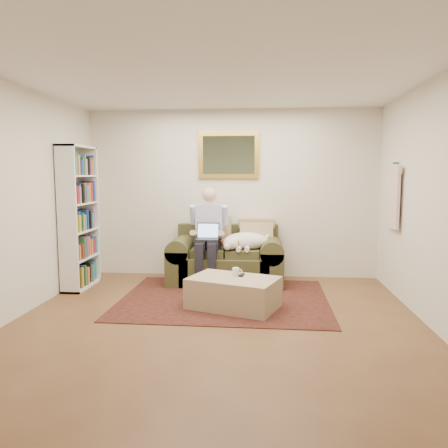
# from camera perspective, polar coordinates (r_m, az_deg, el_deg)

# --- Properties ---
(room_shell) EXTENTS (4.51, 5.00, 2.61)m
(room_shell) POSITION_cam_1_polar(r_m,az_deg,el_deg) (4.70, -0.86, 2.79)
(room_shell) COLOR brown
(room_shell) RESTS_ON ground
(rug) EXTENTS (2.66, 2.13, 0.01)m
(rug) POSITION_cam_1_polar(r_m,az_deg,el_deg) (5.73, 0.03, -9.72)
(rug) COLOR black
(rug) RESTS_ON room_shell
(sofa) EXTENTS (1.67, 0.85, 1.00)m
(sofa) POSITION_cam_1_polar(r_m,az_deg,el_deg) (6.51, 0.30, -5.14)
(sofa) COLOR #444324
(sofa) RESTS_ON room_shell
(seated_man) EXTENTS (0.55, 0.79, 1.41)m
(seated_man) POSITION_cam_1_polar(r_m,az_deg,el_deg) (6.32, -2.09, -1.69)
(seated_man) COLOR #8C97D8
(seated_man) RESTS_ON sofa
(laptop) EXTENTS (0.32, 0.26, 0.24)m
(laptop) POSITION_cam_1_polar(r_m,az_deg,el_deg) (6.25, -2.16, -1.47)
(laptop) COLOR black
(laptop) RESTS_ON seated_man
(sleeping_dog) EXTENTS (0.69, 0.43, 0.26)m
(sleeping_dog) POSITION_cam_1_polar(r_m,az_deg,el_deg) (6.35, 2.94, -2.24)
(sleeping_dog) COLOR white
(sleeping_dog) RESTS_ON sofa
(ottoman) EXTENTS (1.18, 0.96, 0.37)m
(ottoman) POSITION_cam_1_polar(r_m,az_deg,el_deg) (5.31, 1.25, -8.98)
(ottoman) COLOR tan
(ottoman) RESTS_ON room_shell
(coffee_mug) EXTENTS (0.08, 0.08, 0.10)m
(coffee_mug) POSITION_cam_1_polar(r_m,az_deg,el_deg) (5.35, 1.55, -6.27)
(coffee_mug) COLOR white
(coffee_mug) RESTS_ON ottoman
(tv_remote) EXTENTS (0.07, 0.15, 0.02)m
(tv_remote) POSITION_cam_1_polar(r_m,az_deg,el_deg) (5.37, 2.34, -6.66)
(tv_remote) COLOR black
(tv_remote) RESTS_ON ottoman
(bookshelf) EXTENTS (0.28, 0.80, 2.00)m
(bookshelf) POSITION_cam_1_polar(r_m,az_deg,el_deg) (6.49, -18.42, 0.83)
(bookshelf) COLOR white
(bookshelf) RESTS_ON room_shell
(wall_mirror) EXTENTS (0.94, 0.04, 0.72)m
(wall_mirror) POSITION_cam_1_polar(r_m,az_deg,el_deg) (6.81, 0.62, 9.00)
(wall_mirror) COLOR gold
(wall_mirror) RESTS_ON room_shell
(hanging_shirt) EXTENTS (0.06, 0.52, 0.90)m
(hanging_shirt) POSITION_cam_1_polar(r_m,az_deg,el_deg) (6.16, 21.21, 3.70)
(hanging_shirt) COLOR beige
(hanging_shirt) RESTS_ON room_shell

